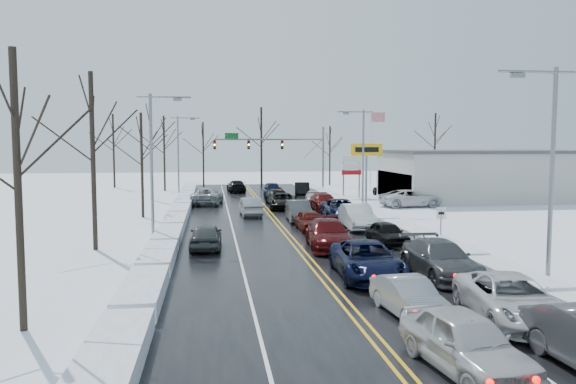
{
  "coord_description": "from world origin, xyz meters",
  "views": [
    {
      "loc": [
        -4.95,
        -38.65,
        6.02
      ],
      "look_at": [
        0.58,
        1.55,
        2.5
      ],
      "focal_mm": 35.0,
      "sensor_mm": 36.0,
      "label": 1
    }
  ],
  "objects": [
    {
      "name": "streetlight_se",
      "position": [
        8.3,
        -18.0,
        5.31
      ],
      "size": [
        3.2,
        0.25,
        9.0
      ],
      "color": "slate",
      "rests_on": "ground"
    },
    {
      "name": "parked_car_2",
      "position": [
        15.01,
        22.94,
        0.0
      ],
      "size": [
        2.6,
        5.23,
        1.71
      ],
      "primitive_type": "imported",
      "rotation": [
        0.0,
        0.0,
        3.26
      ],
      "color": "black",
      "rests_on": "ground"
    },
    {
      "name": "tree_far_b",
      "position": [
        -6.0,
        41.0,
        6.29
      ],
      "size": [
        3.6,
        3.6,
        9.0
      ],
      "color": "#2D231C",
      "rests_on": "ground"
    },
    {
      "name": "queued_car_3",
      "position": [
        1.67,
        -7.43,
        0.0
      ],
      "size": [
        2.68,
        5.82,
        1.65
      ],
      "primitive_type": "imported",
      "rotation": [
        0.0,
        0.0,
        -0.07
      ],
      "color": "#45090A",
      "rests_on": "ground"
    },
    {
      "name": "snow_bank_left",
      "position": [
        -7.6,
        2.0,
        0.0
      ],
      "size": [
        1.58,
        72.0,
        0.73
      ],
      "primitive_type": "cube",
      "color": "white",
      "rests_on": "ground"
    },
    {
      "name": "queued_car_6",
      "position": [
        1.59,
        12.37,
        0.0
      ],
      "size": [
        2.96,
        5.44,
        1.45
      ],
      "primitive_type": "imported",
      "rotation": [
        0.0,
        0.0,
        -0.11
      ],
      "color": "black",
      "rests_on": "ground"
    },
    {
      "name": "queued_car_14",
      "position": [
        5.24,
        4.75,
        0.0
      ],
      "size": [
        3.03,
        5.88,
        1.58
      ],
      "primitive_type": "imported",
      "rotation": [
        0.0,
        0.0,
        -0.07
      ],
      "color": "black",
      "rests_on": "ground"
    },
    {
      "name": "queued_car_15",
      "position": [
        5.12,
        10.72,
        0.0
      ],
      "size": [
        2.32,
        5.22,
        1.49
      ],
      "primitive_type": "imported",
      "rotation": [
        0.0,
        0.0,
        0.05
      ],
      "color": "#4B0A0A",
      "rests_on": "ground"
    },
    {
      "name": "snow_bank_right",
      "position": [
        7.6,
        2.0,
        0.0
      ],
      "size": [
        1.58,
        72.0,
        0.73
      ],
      "primitive_type": "cube",
      "color": "white",
      "rests_on": "ground"
    },
    {
      "name": "streetlight_nw",
      "position": [
        -8.3,
        24.0,
        5.31
      ],
      "size": [
        3.2,
        0.25,
        9.0
      ],
      "color": "slate",
      "rests_on": "ground"
    },
    {
      "name": "streetlight_sw",
      "position": [
        -8.3,
        -4.0,
        5.31
      ],
      "size": [
        3.2,
        0.25,
        9.0
      ],
      "color": "slate",
      "rests_on": "ground"
    },
    {
      "name": "queued_car_11",
      "position": [
        5.25,
        -14.91,
        0.0
      ],
      "size": [
        2.35,
        5.66,
        1.63
      ],
      "primitive_type": "imported",
      "rotation": [
        0.0,
        0.0,
        0.01
      ],
      "color": "#3D3F42",
      "rests_on": "ground"
    },
    {
      "name": "oncoming_car_0",
      "position": [
        -1.72,
        7.95,
        0.0
      ],
      "size": [
        1.81,
        4.66,
        1.51
      ],
      "primitive_type": "imported",
      "rotation": [
        0.0,
        0.0,
        3.19
      ],
      "color": "#A4A7AC",
      "rests_on": "ground"
    },
    {
      "name": "queued_car_16",
      "position": [
        5.18,
        16.18,
        0.0
      ],
      "size": [
        2.06,
        4.17,
        1.37
      ],
      "primitive_type": "imported",
      "rotation": [
        0.0,
        0.0,
        -0.11
      ],
      "color": "silver",
      "rests_on": "ground"
    },
    {
      "name": "ground",
      "position": [
        0.0,
        0.0,
        0.0
      ],
      "size": [
        160.0,
        160.0,
        0.0
      ],
      "primitive_type": "plane",
      "color": "white",
      "rests_on": "ground"
    },
    {
      "name": "queued_car_12",
      "position": [
        5.42,
        -6.68,
        0.0
      ],
      "size": [
        1.97,
        4.14,
        1.36
      ],
      "primitive_type": "imported",
      "rotation": [
        0.0,
        0.0,
        0.09
      ],
      "color": "black",
      "rests_on": "ground"
    },
    {
      "name": "traffic_signal_mast",
      "position": [
        3.45,
        27.99,
        5.48
      ],
      "size": [
        13.28,
        0.39,
        8.0
      ],
      "color": "slate",
      "rests_on": "ground"
    },
    {
      "name": "tree_far_a",
      "position": [
        -18.0,
        40.0,
        6.99
      ],
      "size": [
        4.0,
        4.0,
        10.0
      ],
      "color": "#2D231C",
      "rests_on": "ground"
    },
    {
      "name": "queued_car_7",
      "position": [
        1.55,
        15.92,
        0.0
      ],
      "size": [
        2.42,
        5.24,
        1.48
      ],
      "primitive_type": "imported",
      "rotation": [
        0.0,
        0.0,
        0.07
      ],
      "color": "black",
      "rests_on": "ground"
    },
    {
      "name": "oncoming_car_2",
      "position": [
        -1.87,
        30.9,
        0.0
      ],
      "size": [
        2.37,
        5.19,
        1.47
      ],
      "primitive_type": "imported",
      "rotation": [
        0.0,
        0.0,
        3.2
      ],
      "color": "black",
      "rests_on": "ground"
    },
    {
      "name": "queued_car_4",
      "position": [
        1.79,
        -0.62,
        0.0
      ],
      "size": [
        1.72,
        4.1,
        1.38
      ],
      "primitive_type": "imported",
      "rotation": [
        0.0,
        0.0,
        0.02
      ],
      "color": "#4D100A",
      "rests_on": "ground"
    },
    {
      "name": "queued_car_1",
      "position": [
        1.87,
        -20.2,
        0.0
      ],
      "size": [
        1.81,
        4.15,
        1.33
      ],
      "primitive_type": "imported",
      "rotation": [
        0.0,
        0.0,
        0.1
      ],
      "color": "#989BA0",
      "rests_on": "ground"
    },
    {
      "name": "tree_left_b",
      "position": [
        -11.5,
        -6.0,
        6.99
      ],
      "size": [
        4.0,
        4.0,
        10.0
      ],
      "color": "#2D231C",
      "rests_on": "ground"
    },
    {
      "name": "queued_car_17",
      "position": [
        5.34,
        24.46,
        0.0
      ],
      "size": [
        2.26,
        4.91,
        1.56
      ],
      "primitive_type": "imported",
      "rotation": [
        0.0,
        0.0,
        -0.13
      ],
      "color": "black",
      "rests_on": "ground"
    },
    {
      "name": "tree_far_d",
      "position": [
        12.0,
        40.5,
        5.94
      ],
      "size": [
        3.4,
        3.4,
        8.5
      ],
      "color": "#2D231C",
      "rests_on": "ground"
    },
    {
      "name": "tree_left_a",
      "position": [
        -11.0,
        -20.0,
        6.29
      ],
      "size": [
        3.6,
        3.6,
        9.0
      ],
      "color": "#2D231C",
      "rests_on": "ground"
    },
    {
      "name": "oncoming_car_1",
      "position": [
        -5.35,
        17.38,
        0.0
      ],
      "size": [
        3.45,
        6.28,
        1.67
      ],
      "primitive_type": "imported",
      "rotation": [
        0.0,
        0.0,
        3.02
      ],
      "color": "#A8AAB1",
      "rests_on": "ground"
    },
    {
      "name": "tree_left_d",
      "position": [
        -11.2,
        22.0,
        7.33
      ],
      "size": [
        4.2,
        4.2,
        10.5
      ],
      "color": "#2D231C",
      "rests_on": "ground"
    },
    {
      "name": "tree_far_e",
      "position": [
        28.0,
        41.0,
        7.33
      ],
      "size": [
        4.2,
        4.2,
        10.5
      ],
      "color": "#2D231C",
      "rests_on": "ground"
    },
    {
      "name": "queued_car_13",
      "position": [
        5.24,
        -0.42,
        0.0
      ],
      "size": [
        2.02,
        5.28,
        1.72
      ],
      "primitive_type": "imported",
      "rotation": [
        0.0,
        0.0,
        -0.04
      ],
      "color": "white",
      "rests_on": "ground"
    },
    {
      "name": "queued_car_10",
      "position": [
        5.07,
        -21.28,
        0.0
      ],
      "size": [
        3.25,
        5.85,
        1.55
      ],
      "primitive_type": "imported",
      "rotation": [
        0.0,
        0.0,
        -0.13
      ],
      "color": "silver",
      "rests_on": "ground"
    },
    {
      "name": "tree_far_c",
      "position": [
        2.0,
        39.0,
        7.68
      ],
      "size": [
        4.4,
        4.4,
        11.0
      ],
      "color": "#2D231C",
      "rests_on": "ground"
    },
    {
      "name": "used_vehicles_sign",
      "position": [
        10.5,
        22.0,
        3.32
      ],
      "size": [
        2.2,
        0.22,
        4.65
      ],
      "color": "slate",
      "rests_on": "ground"
    },
    {
      "name": "queued_car_8",
      "position": [
        1.89,
        24.22,
        0.0
      ],
      "size": [
        2.2,
        4.93,
        1.65
      ],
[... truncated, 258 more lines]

